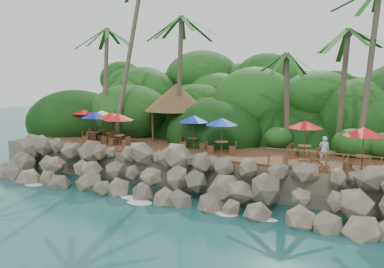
% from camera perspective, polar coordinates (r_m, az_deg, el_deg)
% --- Properties ---
extents(ground, '(140.00, 140.00, 0.00)m').
position_cam_1_polar(ground, '(24.20, -6.46, -9.84)').
color(ground, '#19514F').
rests_on(ground, ground).
extents(land_base, '(32.00, 25.20, 2.10)m').
position_cam_1_polar(land_base, '(37.98, 6.76, -1.57)').
color(land_base, gray).
rests_on(land_base, ground).
extents(jungle_hill, '(44.80, 28.00, 15.40)m').
position_cam_1_polar(jungle_hill, '(45.19, 9.97, -1.41)').
color(jungle_hill, '#143811').
rests_on(jungle_hill, ground).
extents(seawall, '(29.00, 4.00, 2.30)m').
position_cam_1_polar(seawall, '(25.51, -4.04, -6.17)').
color(seawall, gray).
rests_on(seawall, ground).
extents(terrace, '(26.00, 5.00, 0.20)m').
position_cam_1_polar(terrace, '(28.71, 0.00, -2.37)').
color(terrace, brown).
rests_on(terrace, land_base).
extents(jungle_foliage, '(44.00, 16.00, 12.00)m').
position_cam_1_polar(jungle_foliage, '(37.26, 6.21, -3.40)').
color(jungle_foliage, '#143811').
rests_on(jungle_foliage, ground).
extents(foam_line, '(25.20, 0.80, 0.06)m').
position_cam_1_polar(foam_line, '(24.43, -6.07, -9.58)').
color(foam_line, white).
rests_on(foam_line, ground).
extents(palms, '(27.12, 6.78, 14.99)m').
position_cam_1_polar(palms, '(30.57, 4.58, 16.62)').
color(palms, brown).
rests_on(palms, ground).
extents(palapa, '(5.21, 5.21, 4.60)m').
position_cam_1_polar(palapa, '(32.75, -2.30, 5.27)').
color(palapa, brown).
rests_on(palapa, ground).
extents(dining_clusters, '(25.15, 5.43, 2.42)m').
position_cam_1_polar(dining_clusters, '(29.25, -3.85, 1.98)').
color(dining_clusters, brown).
rests_on(dining_clusters, terrace).
extents(railing, '(8.30, 0.10, 1.00)m').
position_cam_1_polar(railing, '(23.48, 20.02, -3.52)').
color(railing, brown).
rests_on(railing, terrace).
extents(waiter, '(0.65, 0.49, 1.63)m').
position_cam_1_polar(waiter, '(25.27, 18.35, -2.15)').
color(waiter, silver).
rests_on(waiter, terrace).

